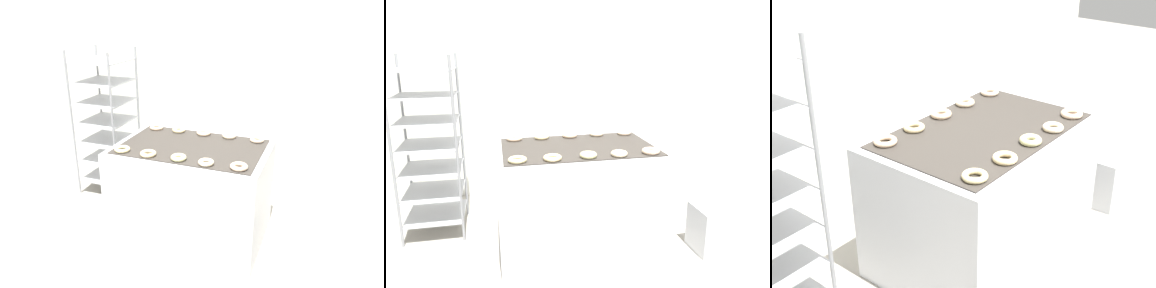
# 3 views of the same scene
# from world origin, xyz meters

# --- Properties ---
(ground_plane) EXTENTS (14.00, 14.00, 0.00)m
(ground_plane) POSITION_xyz_m (0.00, 0.00, 0.00)
(ground_plane) COLOR #9E998E
(wall_back) EXTENTS (8.00, 0.05, 2.80)m
(wall_back) POSITION_xyz_m (0.00, 2.12, 1.40)
(wall_back) COLOR silver
(wall_back) RESTS_ON ground_plane
(fryer_machine) EXTENTS (1.36, 0.93, 0.91)m
(fryer_machine) POSITION_xyz_m (0.00, 0.71, 0.45)
(fryer_machine) COLOR silver
(fryer_machine) RESTS_ON ground_plane
(baking_rack_cart) EXTENTS (0.54, 0.58, 1.65)m
(baking_rack_cart) POSITION_xyz_m (-1.26, 1.28, 0.84)
(baking_rack_cart) COLOR gray
(baking_rack_cart) RESTS_ON ground_plane
(glaze_bin) EXTENTS (0.31, 0.33, 0.40)m
(glaze_bin) POSITION_xyz_m (1.11, 0.38, 0.20)
(glaze_bin) COLOR silver
(glaze_bin) RESTS_ON ground_plane
(donut_near_leftmost) EXTENTS (0.14, 0.14, 0.03)m
(donut_near_leftmost) POSITION_xyz_m (-0.52, 0.39, 0.92)
(donut_near_leftmost) COLOR beige
(donut_near_leftmost) RESTS_ON fryer_machine
(donut_near_left) EXTENTS (0.14, 0.14, 0.04)m
(donut_near_left) POSITION_xyz_m (-0.27, 0.38, 0.93)
(donut_near_left) COLOR beige
(donut_near_left) RESTS_ON fryer_machine
(donut_near_center) EXTENTS (0.13, 0.13, 0.04)m
(donut_near_center) POSITION_xyz_m (0.01, 0.39, 0.93)
(donut_near_center) COLOR beige
(donut_near_center) RESTS_ON fryer_machine
(donut_near_right) EXTENTS (0.13, 0.13, 0.04)m
(donut_near_right) POSITION_xyz_m (0.25, 0.38, 0.93)
(donut_near_right) COLOR beige
(donut_near_right) RESTS_ON fryer_machine
(donut_near_rightmost) EXTENTS (0.14, 0.14, 0.04)m
(donut_near_rightmost) POSITION_xyz_m (0.51, 0.39, 0.93)
(donut_near_rightmost) COLOR beige
(donut_near_rightmost) RESTS_ON fryer_machine
(donut_far_leftmost) EXTENTS (0.14, 0.14, 0.03)m
(donut_far_leftmost) POSITION_xyz_m (-0.51, 1.04, 0.92)
(donut_far_leftmost) COLOR beige
(donut_far_leftmost) RESTS_ON fryer_machine
(donut_far_left) EXTENTS (0.13, 0.13, 0.03)m
(donut_far_left) POSITION_xyz_m (-0.27, 1.04, 0.93)
(donut_far_left) COLOR beige
(donut_far_left) RESTS_ON fryer_machine
(donut_far_center) EXTENTS (0.14, 0.14, 0.04)m
(donut_far_center) POSITION_xyz_m (-0.01, 1.05, 0.93)
(donut_far_center) COLOR beige
(donut_far_center) RESTS_ON fryer_machine
(donut_far_right) EXTENTS (0.13, 0.13, 0.04)m
(donut_far_right) POSITION_xyz_m (0.25, 1.05, 0.93)
(donut_far_right) COLOR beige
(donut_far_right) RESTS_ON fryer_machine
(donut_far_rightmost) EXTENTS (0.13, 0.13, 0.03)m
(donut_far_rightmost) POSITION_xyz_m (0.52, 1.04, 0.92)
(donut_far_rightmost) COLOR beige
(donut_far_rightmost) RESTS_ON fryer_machine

